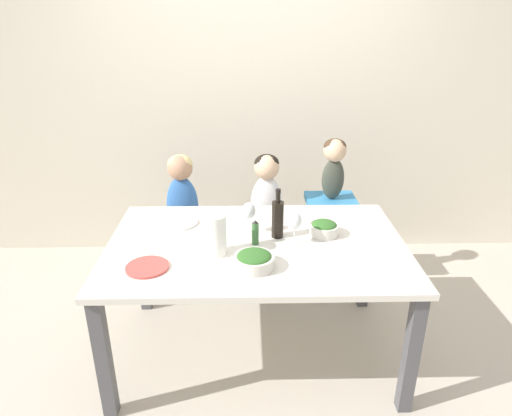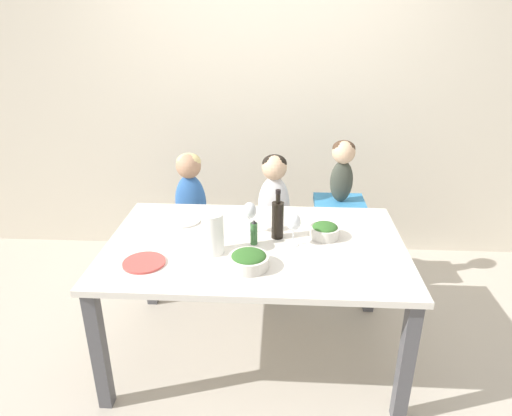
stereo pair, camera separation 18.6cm
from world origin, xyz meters
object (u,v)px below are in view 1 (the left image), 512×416
object	(u,v)px
wine_glass_far	(249,211)
dinner_plate_back_left	(180,223)
wine_glass_near	(295,221)
paper_towel_roll	(216,235)
person_baby_right	(334,162)
wine_bottle	(278,218)
dinner_plate_front_left	(147,267)
salad_bowl_large	(254,260)
chair_far_center	(266,240)
person_child_left	(182,190)
person_child_center	(267,189)
chair_right_highchair	(330,218)
salad_bowl_small	(324,228)
chair_far_left	(185,240)

from	to	relation	value
wine_glass_far	dinner_plate_back_left	world-z (taller)	wine_glass_far
wine_glass_near	paper_towel_roll	bearing A→B (deg)	-165.90
person_baby_right	wine_bottle	size ratio (longest dim) A/B	1.51
dinner_plate_front_left	dinner_plate_back_left	world-z (taller)	same
person_baby_right	salad_bowl_large	distance (m)	1.20
chair_far_center	wine_glass_far	size ratio (longest dim) A/B	2.37
person_child_left	wine_bottle	size ratio (longest dim) A/B	2.01
dinner_plate_front_left	dinner_plate_back_left	size ratio (longest dim) A/B	1.00
chair_far_center	person_child_center	distance (m)	0.41
person_baby_right	paper_towel_roll	world-z (taller)	person_baby_right
wine_bottle	dinner_plate_front_left	size ratio (longest dim) A/B	1.34
chair_far_center	paper_towel_roll	world-z (taller)	paper_towel_roll
chair_right_highchair	person_child_center	world-z (taller)	person_child_center
wine_glass_near	salad_bowl_small	bearing A→B (deg)	30.01
dinner_plate_front_left	person_child_left	bearing A→B (deg)	87.59
chair_right_highchair	paper_towel_roll	distance (m)	1.23
chair_right_highchair	person_baby_right	bearing A→B (deg)	90.00
paper_towel_roll	dinner_plate_front_left	size ratio (longest dim) A/B	1.04
person_child_center	salad_bowl_large	distance (m)	1.04
chair_far_center	wine_bottle	bearing A→B (deg)	-87.23
person_child_center	salad_bowl_small	distance (m)	0.74
chair_far_center	dinner_plate_front_left	xyz separation A→B (m)	(-0.65, -1.03, 0.39)
salad_bowl_large	dinner_plate_back_left	bearing A→B (deg)	130.19
wine_glass_far	salad_bowl_small	bearing A→B (deg)	-4.94
chair_far_left	person_child_center	bearing A→B (deg)	0.16
chair_far_left	chair_right_highchair	distance (m)	1.10
wine_bottle	paper_towel_roll	bearing A→B (deg)	-149.92
chair_far_left	dinner_plate_back_left	size ratio (longest dim) A/B	2.07
salad_bowl_small	dinner_plate_back_left	world-z (taller)	salad_bowl_small
person_child_center	wine_bottle	bearing A→B (deg)	-87.24
chair_far_left	chair_right_highchair	world-z (taller)	chair_right_highchair
salad_bowl_large	dinner_plate_back_left	size ratio (longest dim) A/B	0.95
paper_towel_roll	wine_bottle	bearing A→B (deg)	30.08
wine_bottle	wine_glass_far	world-z (taller)	wine_bottle
chair_right_highchair	wine_glass_far	size ratio (longest dim) A/B	3.71
wine_bottle	person_baby_right	bearing A→B (deg)	57.57
person_baby_right	wine_glass_near	world-z (taller)	person_baby_right
salad_bowl_small	person_child_center	bearing A→B (deg)	114.29
wine_bottle	salad_bowl_large	world-z (taller)	wine_bottle
chair_far_left	wine_bottle	bearing A→B (deg)	-47.08
person_child_center	wine_bottle	world-z (taller)	wine_bottle
wine_glass_near	dinner_plate_back_left	size ratio (longest dim) A/B	0.87
dinner_plate_front_left	dinner_plate_back_left	distance (m)	0.54
person_baby_right	wine_bottle	bearing A→B (deg)	-122.43
wine_glass_near	dinner_plate_back_left	world-z (taller)	wine_glass_near
paper_towel_roll	dinner_plate_back_left	world-z (taller)	paper_towel_roll
salad_bowl_large	salad_bowl_small	size ratio (longest dim) A/B	1.22
chair_far_left	wine_bottle	world-z (taller)	wine_bottle
chair_far_left	dinner_plate_front_left	bearing A→B (deg)	-92.42
paper_towel_roll	wine_glass_near	distance (m)	0.45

